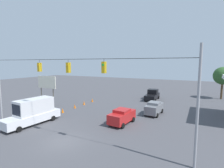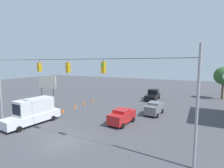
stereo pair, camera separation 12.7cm
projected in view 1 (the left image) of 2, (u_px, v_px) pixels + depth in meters
ground_plane at (63, 142)px, 16.96m from camera, size 140.00×140.00×0.00m
overhead_signal_span at (69, 85)px, 17.22m from camera, size 23.21×0.38×8.97m
box_truck_white_parked_shoulder at (33, 112)px, 21.82m from camera, size 2.85×7.29×3.16m
sedan_grey_oncoming_far at (154, 108)px, 25.92m from camera, size 2.13×4.24×1.88m
pickup_truck_black_oncoming_deep at (152, 95)px, 36.24m from camera, size 2.38×5.46×2.12m
sedan_red_crossing_near at (122, 116)px, 21.94m from camera, size 2.35×4.42×1.87m
traffic_cone_nearest at (49, 115)px, 24.56m from camera, size 0.36×0.36×0.72m
traffic_cone_second at (63, 110)px, 26.84m from camera, size 0.36×0.36×0.72m
traffic_cone_third at (75, 106)px, 29.49m from camera, size 0.36×0.36×0.72m
traffic_cone_fourth at (84, 103)px, 31.84m from camera, size 0.36×0.36×0.72m
traffic_cone_fifth at (92, 100)px, 34.34m from camera, size 0.36×0.36×0.72m
roadside_billboard at (47, 84)px, 30.84m from camera, size 4.16×0.16×5.32m
pedestrian at (46, 105)px, 28.18m from camera, size 0.40×0.28×1.61m
tree_horizon_left at (223, 76)px, 36.50m from camera, size 3.72×3.72×6.82m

